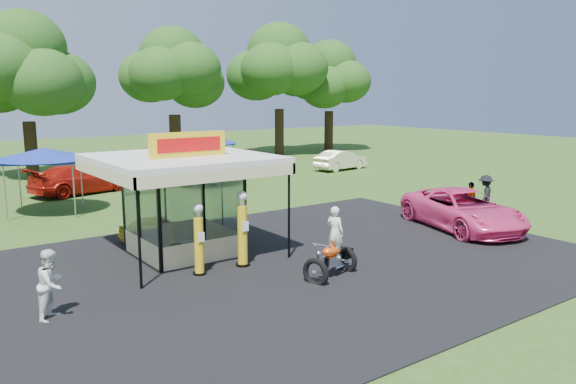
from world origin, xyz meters
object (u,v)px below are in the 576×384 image
Objects in this scene: kiosk_car at (158,228)px; bg_car_d at (249,161)px; a_frame_sign at (475,219)px; spectator_west at (51,284)px; bg_car_b at (81,179)px; pink_sedan at (463,210)px; spectator_east_b at (471,199)px; gas_pump_right at (242,231)px; tent_east at (198,139)px; gas_pump_left at (199,241)px; bg_car_c at (179,172)px; bg_car_e at (341,160)px; tent_west at (43,154)px; motorcycle at (333,249)px; gas_station_kiosk at (183,203)px; spectator_east_a at (485,195)px.

bg_car_d reaches higher than kiosk_car.
spectator_west is at bearing 162.46° from a_frame_sign.
pink_sedan is at bearing -164.02° from bg_car_b.
spectator_east_b is at bearing -153.70° from bg_car_d.
tent_east is (6.09, 14.84, 1.62)m from gas_pump_right.
gas_pump_left is at bearing -37.04° from spectator_west.
bg_car_c is at bearing 71.46° from gas_pump_right.
pink_sedan is at bearing 146.56° from bg_car_e.
kiosk_car is 8.22m from tent_west.
kiosk_car is 0.64× the size of tent_east.
motorcycle is 0.50× the size of tent_east.
bg_car_d reaches higher than bg_car_e.
gas_station_kiosk is 2.56m from gas_pump_left.
pink_sedan is (-0.22, 0.44, 0.32)m from a_frame_sign.
bg_car_e is at bearing 38.80° from gas_pump_left.
pink_sedan is (8.07, 1.46, -0.06)m from motorcycle.
bg_car_c is 9.66m from tent_west.
spectator_west is at bearing -127.41° from tent_east.
bg_car_d is at bearing 22.70° from tent_west.
gas_pump_left is at bearing 126.06° from motorcycle.
bg_car_d is (2.07, 19.37, -0.07)m from pink_sedan.
spectator_east_b is at bearing -43.95° from spectator_west.
spectator_east_a reaches higher than spectator_east_b.
a_frame_sign is at bearing -50.17° from spectator_west.
bg_car_c reaches higher than bg_car_d.
gas_station_kiosk is at bearing 109.67° from gas_pump_right.
kiosk_car is at bearing 93.48° from motorcycle.
bg_car_d is 1.23× the size of tent_west.
spectator_west is 0.96× the size of spectator_east_a.
spectator_east_b is at bearing 152.43° from bg_car_e.
spectator_east_a is (14.42, 0.19, -0.16)m from gas_pump_left.
gas_pump_left is 0.52× the size of bg_car_e.
bg_car_b is at bearing 78.87° from bg_car_e.
spectator_west is (-15.87, 0.57, 0.38)m from a_frame_sign.
gas_pump_left is 1.51m from gas_pump_right.
spectator_east_a reaches higher than bg_car_b.
pink_sedan is 1.31× the size of bg_car_c.
tent_west is (-15.26, 11.73, 1.94)m from spectator_east_b.
gas_pump_left is 0.52× the size of tent_west.
gas_pump_left is 12.39m from tent_west.
bg_car_b is 1.25× the size of tent_east.
tent_west reaches higher than pink_sedan.
spectator_east_b is 0.36× the size of bg_car_e.
bg_car_b is 1.29× the size of bg_car_e.
spectator_east_a is 0.33× the size of bg_car_b.
gas_station_kiosk is 3.11× the size of spectator_west.
tent_west is at bearing -163.90° from tent_east.
bg_car_b reaches higher than kiosk_car.
tent_west is at bearing 91.38° from motorcycle.
motorcycle is 2.32× the size of a_frame_sign.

